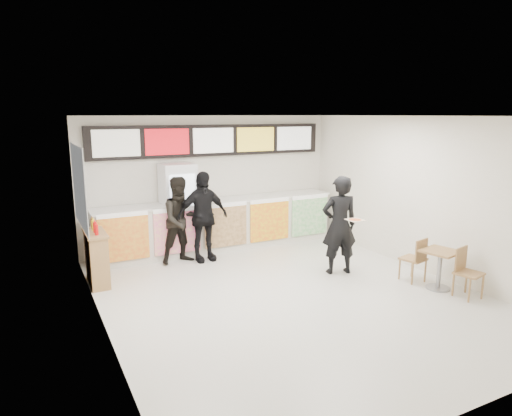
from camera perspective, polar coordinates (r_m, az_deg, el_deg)
floor at (r=7.93m, az=4.22°, el=-10.83°), size 7.00×7.00×0.00m
ceiling at (r=7.33m, az=4.58°, el=11.39°), size 7.00×7.00×0.00m
wall_back at (r=10.59m, az=-5.52°, el=3.29°), size 6.00×0.00×6.00m
wall_left at (r=6.49m, az=-18.89°, el=-2.63°), size 0.00×7.00×7.00m
wall_right at (r=9.38m, az=20.24°, el=1.55°), size 0.00×7.00×7.00m
service_counter at (r=10.39m, az=-4.60°, el=-2.06°), size 5.56×0.77×1.14m
menu_board at (r=10.41m, az=-5.45°, el=8.41°), size 5.50×0.14×0.70m
drinks_fridge at (r=10.00m, az=-9.62°, el=-0.21°), size 0.70×0.67×2.00m
mirror_panel at (r=8.83m, az=-21.27°, el=2.53°), size 0.01×2.00×1.50m
customer_main at (r=8.85m, az=10.37°, el=-2.12°), size 0.79×0.63×1.90m
customer_left at (r=9.47m, az=-9.32°, el=-1.52°), size 0.95×0.78×1.79m
customer_mid at (r=9.52m, az=-6.70°, el=-1.07°), size 1.13×0.51×1.89m
pizza_slice at (r=8.46m, az=12.27°, el=-1.40°), size 0.36×0.36×0.02m
cafe_table at (r=8.65m, az=22.00°, el=-6.31°), size 0.71×1.48×0.84m
condiment_ledge at (r=8.72m, az=-19.28°, el=-5.89°), size 0.35×0.87×1.16m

